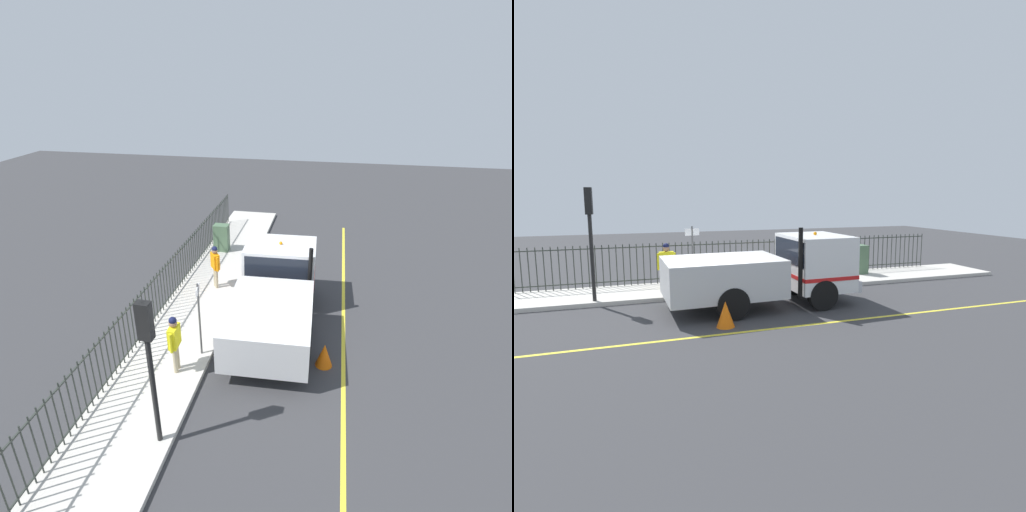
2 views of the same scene
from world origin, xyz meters
TOP-DOWN VIEW (x-y plane):
  - ground_plane at (0.00, 0.00)m, footprint 57.37×57.37m
  - sidewalk_slab at (3.04, 0.00)m, footprint 2.51×26.08m
  - lane_marking at (-2.11, 0.00)m, footprint 0.12×23.47m
  - work_truck at (0.21, -2.13)m, footprint 2.71×6.17m
  - worker_standing at (2.79, -3.83)m, footprint 0.45×0.53m
  - pedestrian_distant at (2.53, 1.10)m, footprint 0.24×0.65m
  - iron_fence at (4.14, 0.00)m, footprint 0.04×22.20m
  - traffic_light_near at (2.06, 3.46)m, footprint 0.31×0.22m
  - utility_cabinet at (3.49, -7.29)m, footprint 0.68×0.47m
  - traffic_cone at (-1.54, -0.08)m, footprint 0.50×0.50m
  - street_sign at (2.08, 0.24)m, footprint 0.11×0.50m

SIDE VIEW (x-z plane):
  - ground_plane at x=0.00m, z-range 0.00..0.00m
  - lane_marking at x=-2.11m, z-range 0.00..0.01m
  - sidewalk_slab at x=3.04m, z-range 0.00..0.15m
  - traffic_cone at x=-1.54m, z-range 0.00..0.72m
  - utility_cabinet at x=3.49m, z-range 0.15..1.41m
  - iron_fence at x=4.14m, z-range 0.16..1.75m
  - worker_standing at x=2.79m, z-range 0.34..2.05m
  - pedestrian_distant at x=2.53m, z-range 0.35..2.11m
  - work_truck at x=0.21m, z-range -0.07..2.54m
  - street_sign at x=2.08m, z-range 0.44..2.80m
  - traffic_light_near at x=2.06m, z-range 0.93..4.59m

